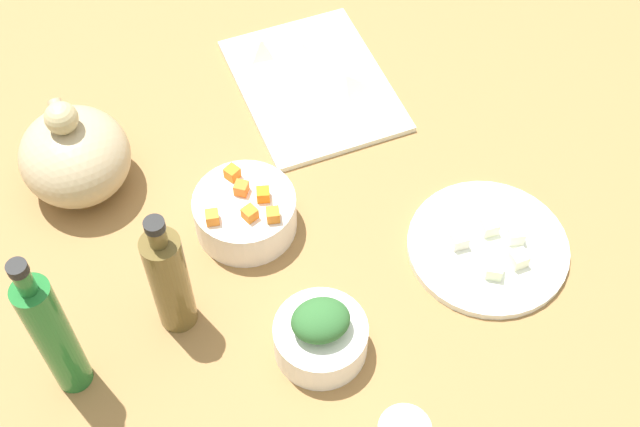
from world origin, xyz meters
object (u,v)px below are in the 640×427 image
Objects in this scene: bowl_greens at (321,339)px; bottle_0 at (53,335)px; cutting_board at (313,85)px; teapot at (75,155)px; bottle_1 at (169,280)px; plate_tofu at (488,247)px; bowl_carrots at (245,213)px.

bowl_greens is 33.03cm from bottle_0.
bottle_0 is at bearing 72.63° from bowl_greens.
cutting_board is 60.87cm from bottle_0.
bottle_0 reaches higher than bowl_greens.
bowl_greens reaches higher than cutting_board.
teapot is (-3.75, 39.47, 6.07)cm from cutting_board.
bottle_1 is (2.79, -15.05, -2.11)cm from bottle_0.
plate_tofu is at bearing -95.17° from bottle_0.
cutting_board is at bearing -47.46° from bottle_1.
teapot is at bearing 47.74° from bowl_carrots.
bowl_greens reaches higher than plate_tofu.
bottle_1 is at bearing 132.54° from cutting_board.
cutting_board is 1.66× the size of teapot.
teapot is at bearing 27.39° from bowl_greens.
cutting_board is at bearing -84.58° from teapot.
bottle_0 reaches higher than cutting_board.
plate_tofu is 1.04× the size of bottle_1.
bowl_greens is at bearing -176.30° from bowl_carrots.
teapot is 32.27cm from bottle_0.
bowl_carrots is at bearing 58.33° from plate_tofu.
bowl_carrots is at bearing 3.70° from bowl_greens.
bowl_carrots is at bearing -65.95° from bottle_0.
bowl_greens is at bearing -152.61° from teapot.
bowl_carrots is 0.54× the size of bottle_0.
plate_tofu is 34.74cm from bowl_carrots.
bowl_carrots reaches higher than cutting_board.
teapot reaches higher than bowl_greens.
bottle_0 is at bearing 162.26° from teapot.
teapot is (39.87, 20.66, 3.85)cm from bowl_greens.
bottle_1 reaches higher than bowl_carrots.
bottle_0 is at bearing 124.75° from cutting_board.
bowl_greens is 0.68× the size of teapot.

